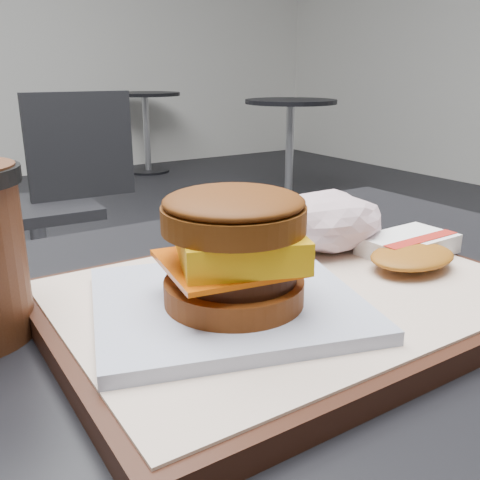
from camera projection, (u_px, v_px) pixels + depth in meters
name	position (u px, v px, depth m)	size (l,w,h in m)	color
customer_table	(285.00, 479.00, 0.51)	(0.80, 0.60, 0.77)	#A5A5AA
serving_tray	(290.00, 299.00, 0.44)	(0.38, 0.28, 0.02)	black
breakfast_sandwich	(232.00, 262.00, 0.38)	(0.23, 0.22, 0.09)	silver
hash_brown	(410.00, 249.00, 0.49)	(0.12, 0.09, 0.02)	white
crumpled_wrapper	(324.00, 221.00, 0.52)	(0.12, 0.10, 0.06)	silver
neighbor_chair	(52.00, 193.00, 2.02)	(0.61, 0.44, 0.88)	#99999D
bg_table_near	(290.00, 126.00, 3.89)	(0.66, 0.66, 0.75)	black
bg_table_far	(146.00, 113.00, 5.05)	(0.66, 0.66, 0.75)	black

